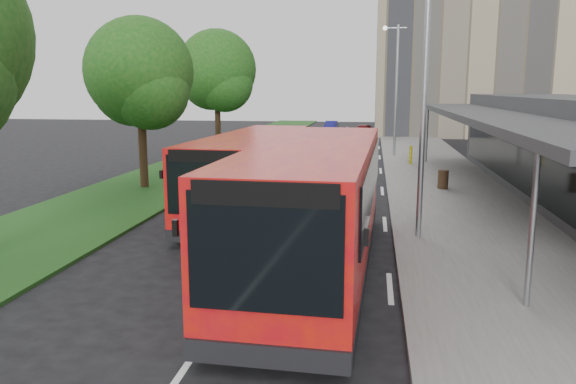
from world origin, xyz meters
name	(u,v)px	position (x,y,z in m)	size (l,w,h in m)	color
ground	(261,255)	(0.00, 0.00, 0.00)	(120.00, 120.00, 0.00)	black
pavement	(426,161)	(6.00, 20.00, 0.07)	(5.00, 80.00, 0.15)	slate
grass_verge	(214,157)	(-7.00, 20.00, 0.05)	(5.00, 80.00, 0.10)	#1B4A17
lane_centre_line	(317,172)	(0.00, 15.00, 0.01)	(0.12, 70.00, 0.01)	silver
kerb_dashes	(380,163)	(3.30, 19.00, 0.01)	(0.12, 56.00, 0.01)	silver
office_block	(497,37)	(14.00, 42.00, 9.00)	(22.00, 12.00, 18.00)	tan
tree_mid	(140,79)	(-7.01, 9.05, 4.73)	(4.57, 4.57, 7.33)	#372716
tree_far	(217,75)	(-7.01, 21.05, 5.17)	(4.98, 4.98, 8.00)	#372716
lamp_post_near	(422,74)	(4.12, 2.00, 4.72)	(1.44, 0.28, 8.00)	gray
lamp_post_far	(395,82)	(4.12, 22.00, 4.72)	(1.44, 0.28, 8.00)	gray
bus_main	(315,206)	(1.52, -0.94, 1.58)	(3.16, 10.98, 3.08)	red
bus_second	(252,173)	(-1.32, 5.03, 1.42)	(3.00, 9.91, 2.77)	red
litter_bin	(443,179)	(5.83, 10.16, 0.54)	(0.43, 0.43, 0.78)	#372516
bollard	(411,155)	(4.96, 17.91, 0.67)	(0.17, 0.17, 1.04)	#FFFB0D
car_near	(363,130)	(1.96, 37.11, 0.58)	(1.38, 3.43, 1.17)	#510B0C
car_far	(331,126)	(-1.34, 42.82, 0.54)	(1.15, 3.29, 1.08)	navy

